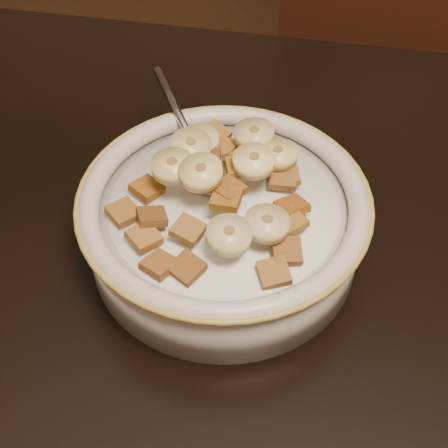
# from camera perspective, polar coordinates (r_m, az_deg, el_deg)

# --- Properties ---
(chair) EXTENTS (0.49, 0.49, 1.05)m
(chair) POSITION_cam_1_polar(r_m,az_deg,el_deg) (0.94, 17.57, 5.09)
(chair) COLOR black
(chair) RESTS_ON floor
(cereal_bowl) EXTENTS (0.21, 0.21, 0.05)m
(cereal_bowl) POSITION_cam_1_polar(r_m,az_deg,el_deg) (0.48, 0.00, -0.39)
(cereal_bowl) COLOR silver
(cereal_bowl) RESTS_ON table
(milk) EXTENTS (0.17, 0.17, 0.00)m
(milk) POSITION_cam_1_polar(r_m,az_deg,el_deg) (0.46, 0.00, 1.66)
(milk) COLOR white
(milk) RESTS_ON cereal_bowl
(spoon) EXTENTS (0.06, 0.06, 0.01)m
(spoon) POSITION_cam_1_polar(r_m,az_deg,el_deg) (0.48, -1.53, 4.68)
(spoon) COLOR #929497
(spoon) RESTS_ON cereal_bowl
(cereal_square_0) EXTENTS (0.03, 0.03, 0.01)m
(cereal_square_0) POSITION_cam_1_polar(r_m,az_deg,el_deg) (0.51, -0.80, 8.20)
(cereal_square_0) COLOR olive
(cereal_square_0) RESTS_ON milk
(cereal_square_1) EXTENTS (0.03, 0.03, 0.01)m
(cereal_square_1) POSITION_cam_1_polar(r_m,az_deg,el_deg) (0.44, 6.04, 0.20)
(cereal_square_1) COLOR brown
(cereal_square_1) RESTS_ON milk
(cereal_square_2) EXTENTS (0.03, 0.03, 0.01)m
(cereal_square_2) POSITION_cam_1_polar(r_m,az_deg,el_deg) (0.45, 6.23, 1.61)
(cereal_square_2) COLOR brown
(cereal_square_2) RESTS_ON milk
(cereal_square_3) EXTENTS (0.02, 0.02, 0.01)m
(cereal_square_3) POSITION_cam_1_polar(r_m,az_deg,el_deg) (0.43, 5.76, -2.44)
(cereal_square_3) COLOR brown
(cereal_square_3) RESTS_ON milk
(cereal_square_4) EXTENTS (0.03, 0.03, 0.01)m
(cereal_square_4) POSITION_cam_1_polar(r_m,az_deg,el_deg) (0.46, 1.48, 5.28)
(cereal_square_4) COLOR brown
(cereal_square_4) RESTS_ON milk
(cereal_square_5) EXTENTS (0.02, 0.02, 0.01)m
(cereal_square_5) POSITION_cam_1_polar(r_m,az_deg,el_deg) (0.47, 5.50, 4.24)
(cereal_square_5) COLOR brown
(cereal_square_5) RESTS_ON milk
(cereal_square_6) EXTENTS (0.03, 0.03, 0.01)m
(cereal_square_6) POSITION_cam_1_polar(r_m,az_deg,el_deg) (0.49, 4.62, 5.47)
(cereal_square_6) COLOR brown
(cereal_square_6) RESTS_ON milk
(cereal_square_7) EXTENTS (0.03, 0.03, 0.01)m
(cereal_square_7) POSITION_cam_1_polar(r_m,az_deg,el_deg) (0.42, -3.42, -4.01)
(cereal_square_7) COLOR brown
(cereal_square_7) RESTS_ON milk
(cereal_square_8) EXTENTS (0.03, 0.03, 0.01)m
(cereal_square_8) POSITION_cam_1_polar(r_m,az_deg,el_deg) (0.44, 0.41, 3.19)
(cereal_square_8) COLOR brown
(cereal_square_8) RESTS_ON milk
(cereal_square_9) EXTENTS (0.03, 0.02, 0.01)m
(cereal_square_9) POSITION_cam_1_polar(r_m,az_deg,el_deg) (0.47, 5.67, 4.44)
(cereal_square_9) COLOR brown
(cereal_square_9) RESTS_ON milk
(cereal_square_10) EXTENTS (0.03, 0.03, 0.01)m
(cereal_square_10) POSITION_cam_1_polar(r_m,az_deg,el_deg) (0.48, -3.28, 5.28)
(cereal_square_10) COLOR olive
(cereal_square_10) RESTS_ON milk
(cereal_square_11) EXTENTS (0.03, 0.03, 0.01)m
(cereal_square_11) POSITION_cam_1_polar(r_m,az_deg,el_deg) (0.42, 4.59, -4.46)
(cereal_square_11) COLOR brown
(cereal_square_11) RESTS_ON milk
(cereal_square_12) EXTENTS (0.02, 0.02, 0.01)m
(cereal_square_12) POSITION_cam_1_polar(r_m,az_deg,el_deg) (0.50, 4.10, 6.86)
(cereal_square_12) COLOR brown
(cereal_square_12) RESTS_ON milk
(cereal_square_13) EXTENTS (0.03, 0.03, 0.01)m
(cereal_square_13) POSITION_cam_1_polar(r_m,az_deg,el_deg) (0.50, -1.72, 7.44)
(cereal_square_13) COLOR brown
(cereal_square_13) RESTS_ON milk
(cereal_square_14) EXTENTS (0.03, 0.03, 0.01)m
(cereal_square_14) POSITION_cam_1_polar(r_m,az_deg,el_deg) (0.48, -1.57, 6.10)
(cereal_square_14) COLOR brown
(cereal_square_14) RESTS_ON milk
(cereal_square_15) EXTENTS (0.03, 0.03, 0.01)m
(cereal_square_15) POSITION_cam_1_polar(r_m,az_deg,el_deg) (0.49, -0.25, 6.81)
(cereal_square_15) COLOR olive
(cereal_square_15) RESTS_ON milk
(cereal_square_16) EXTENTS (0.03, 0.03, 0.01)m
(cereal_square_16) POSITION_cam_1_polar(r_m,az_deg,el_deg) (0.50, -0.10, 7.05)
(cereal_square_16) COLOR brown
(cereal_square_16) RESTS_ON milk
(cereal_square_17) EXTENTS (0.03, 0.03, 0.01)m
(cereal_square_17) POSITION_cam_1_polar(r_m,az_deg,el_deg) (0.50, -1.37, 6.92)
(cereal_square_17) COLOR brown
(cereal_square_17) RESTS_ON milk
(cereal_square_18) EXTENTS (0.03, 0.03, 0.01)m
(cereal_square_18) POSITION_cam_1_polar(r_m,az_deg,el_deg) (0.43, -3.30, -0.51)
(cereal_square_18) COLOR olive
(cereal_square_18) RESTS_ON milk
(cereal_square_19) EXTENTS (0.03, 0.03, 0.01)m
(cereal_square_19) POSITION_cam_1_polar(r_m,az_deg,el_deg) (0.44, -7.33, -1.17)
(cereal_square_19) COLOR olive
(cereal_square_19) RESTS_ON milk
(cereal_square_20) EXTENTS (0.03, 0.03, 0.01)m
(cereal_square_20) POSITION_cam_1_polar(r_m,az_deg,el_deg) (0.46, -9.18, 1.07)
(cereal_square_20) COLOR brown
(cereal_square_20) RESTS_ON milk
(cereal_square_21) EXTENTS (0.03, 0.03, 0.01)m
(cereal_square_21) POSITION_cam_1_polar(r_m,az_deg,el_deg) (0.51, 2.94, 7.76)
(cereal_square_21) COLOR brown
(cereal_square_21) RESTS_ON milk
(cereal_square_22) EXTENTS (0.03, 0.03, 0.01)m
(cereal_square_22) POSITION_cam_1_polar(r_m,az_deg,el_deg) (0.44, -6.61, 0.69)
(cereal_square_22) COLOR brown
(cereal_square_22) RESTS_ON milk
(cereal_square_23) EXTENTS (0.02, 0.02, 0.01)m
(cereal_square_23) POSITION_cam_1_polar(r_m,az_deg,el_deg) (0.47, -1.55, 5.93)
(cereal_square_23) COLOR brown
(cereal_square_23) RESTS_ON milk
(cereal_square_24) EXTENTS (0.03, 0.03, 0.01)m
(cereal_square_24) POSITION_cam_1_polar(r_m,az_deg,el_deg) (0.42, -5.93, -3.67)
(cereal_square_24) COLOR brown
(cereal_square_24) RESTS_ON milk
(cereal_square_25) EXTENTS (0.03, 0.03, 0.01)m
(cereal_square_25) POSITION_cam_1_polar(r_m,az_deg,el_deg) (0.47, -7.06, 3.26)
(cereal_square_25) COLOR brown
(cereal_square_25) RESTS_ON milk
(cereal_square_26) EXTENTS (0.02, 0.02, 0.01)m
(cereal_square_26) POSITION_cam_1_polar(r_m,az_deg,el_deg) (0.44, 0.23, 2.38)
(cereal_square_26) COLOR brown
(cereal_square_26) RESTS_ON milk
(banana_slice_0) EXTENTS (0.04, 0.04, 0.01)m
(banana_slice_0) POSITION_cam_1_polar(r_m,az_deg,el_deg) (0.48, 4.93, 6.38)
(banana_slice_0) COLOR beige
(banana_slice_0) RESTS_ON milk
(banana_slice_1) EXTENTS (0.03, 0.04, 0.01)m
(banana_slice_1) POSITION_cam_1_polar(r_m,az_deg,el_deg) (0.44, -2.11, 4.73)
(banana_slice_1) COLOR #FFE97F
(banana_slice_1) RESTS_ON milk
(banana_slice_2) EXTENTS (0.04, 0.04, 0.01)m
(banana_slice_2) POSITION_cam_1_polar(r_m,az_deg,el_deg) (0.49, 2.78, 8.21)
(banana_slice_2) COLOR #D8C76C
(banana_slice_2) RESTS_ON milk
(banana_slice_3) EXTENTS (0.04, 0.04, 0.01)m
(banana_slice_3) POSITION_cam_1_polar(r_m,az_deg,el_deg) (0.49, -2.26, 7.55)
(banana_slice_3) COLOR #DFC387
(banana_slice_3) RESTS_ON milk
(banana_slice_4) EXTENTS (0.03, 0.03, 0.01)m
(banana_slice_4) POSITION_cam_1_polar(r_m,az_deg,el_deg) (0.45, 2.75, 5.76)
(banana_slice_4) COLOR #FFE07D
(banana_slice_4) RESTS_ON milk
(banana_slice_5) EXTENTS (0.04, 0.04, 0.01)m
(banana_slice_5) POSITION_cam_1_polar(r_m,az_deg,el_deg) (0.45, -4.74, 5.31)
(banana_slice_5) COLOR #CCC173
(banana_slice_5) RESTS_ON milk
(banana_slice_6) EXTENTS (0.04, 0.04, 0.01)m
(banana_slice_6) POSITION_cam_1_polar(r_m,az_deg,el_deg) (0.42, 3.97, 0.04)
(banana_slice_6) COLOR beige
(banana_slice_6) RESTS_ON milk
(banana_slice_7) EXTENTS (0.04, 0.04, 0.01)m
(banana_slice_7) POSITION_cam_1_polar(r_m,az_deg,el_deg) (0.41, 0.47, -1.03)
(banana_slice_7) COLOR #D4CC87
(banana_slice_7) RESTS_ON milk
(banana_slice_8) EXTENTS (0.04, 0.04, 0.02)m
(banana_slice_8) POSITION_cam_1_polar(r_m,az_deg,el_deg) (0.47, -3.05, 7.12)
(banana_slice_8) COLOR #CEC172
(banana_slice_8) RESTS_ON milk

